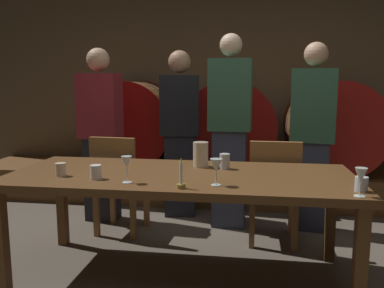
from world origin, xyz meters
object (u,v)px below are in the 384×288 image
wine_barrel_right (333,127)px  guest_far_left (101,134)px  wine_barrel_left (134,124)px  chair_left (118,180)px  cup_far_left (61,170)px  cup_center_left (96,172)px  wine_glass_center (216,166)px  wine_glass_left (127,163)px  cup_far_right (361,184)px  guest_center_left (180,132)px  cup_center_right (225,161)px  wine_barrel_center (230,126)px  pitcher (201,154)px  dining_table (180,183)px  chair_right (274,187)px  candle_center (181,180)px  guest_far_right (312,136)px  guest_center_right (230,130)px  wine_glass_right (361,177)px

wine_barrel_right → guest_far_left: guest_far_left is taller
wine_barrel_left → chair_left: 1.31m
cup_far_left → cup_center_left: (0.26, -0.04, 0.00)m
wine_barrel_right → wine_glass_center: (-1.09, -2.21, -0.01)m
wine_glass_left → cup_far_right: (1.35, -0.00, -0.08)m
guest_center_left → wine_glass_left: (-0.04, -1.58, 0.01)m
guest_far_left → cup_center_right: (1.24, -0.86, -0.07)m
wine_glass_left → wine_glass_center: size_ratio=1.03×
wine_barrel_center → chair_left: size_ratio=1.14×
guest_far_left → pitcher: guest_far_left is taller
guest_far_left → cup_center_right: bearing=148.1°
dining_table → wine_glass_left: size_ratio=13.98×
wine_barrel_center → cup_center_left: bearing=-108.8°
guest_center_left → cup_center_left: guest_center_left is taller
chair_right → candle_center: (-0.59, -1.03, 0.29)m
chair_left → wine_barrel_right: bearing=-143.9°
guest_far_right → candle_center: bearing=67.7°
chair_left → cup_center_left: chair_left is taller
wine_glass_center → candle_center: bearing=-153.4°
wine_barrel_center → wine_glass_center: (0.03, -2.21, -0.01)m
wine_glass_center → guest_center_right: bearing=89.5°
wine_glass_right → wine_barrel_center: bearing=108.9°
candle_center → cup_far_right: bearing=4.4°
wine_glass_center → cup_center_left: wine_glass_center is taller
wine_barrel_center → guest_center_left: bearing=-126.3°
wine_barrel_right → guest_far_left: (-2.31, -0.88, -0.00)m
chair_right → cup_far_left: (-1.41, -0.84, 0.28)m
chair_left → cup_far_right: chair_left is taller
wine_barrel_left → wine_glass_left: bearing=-74.5°
guest_center_left → cup_far_right: bearing=122.2°
chair_right → guest_center_left: size_ratio=0.54×
cup_center_left → cup_far_right: bearing=-2.4°
wine_barrel_center → guest_center_right: guest_center_right is taller
wine_barrel_right → wine_barrel_center: bearing=180.0°
dining_table → guest_center_right: size_ratio=1.30×
guest_far_right → cup_far_left: (-1.76, -1.26, -0.09)m
wine_glass_right → cup_far_right: wine_glass_right is taller
guest_center_right → guest_far_left: bearing=3.1°
chair_left → wine_glass_center: bearing=138.8°
chair_left → pitcher: size_ratio=4.90×
guest_center_right → wine_glass_right: 1.64m
wine_barrel_right → wine_glass_center: wine_barrel_right is taller
wine_glass_center → cup_far_left: wine_glass_center is taller
wine_glass_right → cup_center_left: bearing=173.7°
guest_center_left → pitcher: size_ratio=9.15×
wine_barrel_center → cup_center_left: (-0.73, -2.16, -0.08)m
wine_barrel_center → cup_far_left: (-0.99, -2.12, -0.08)m
guest_center_right → dining_table: bearing=78.6°
wine_glass_left → wine_barrel_right: bearing=53.8°
wine_barrel_center → pitcher: 1.70m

